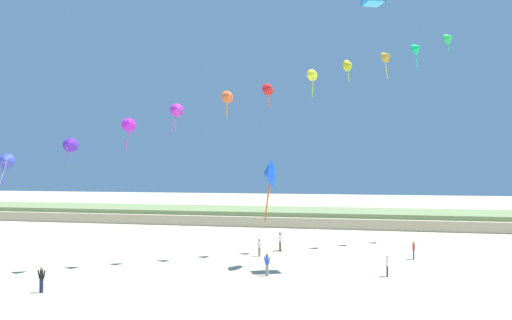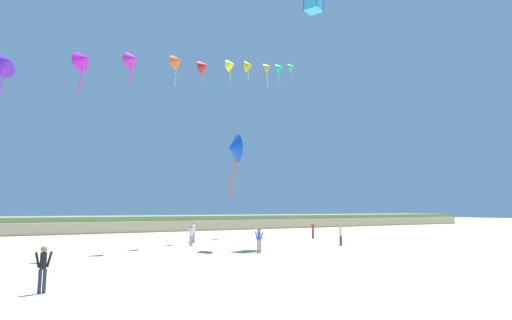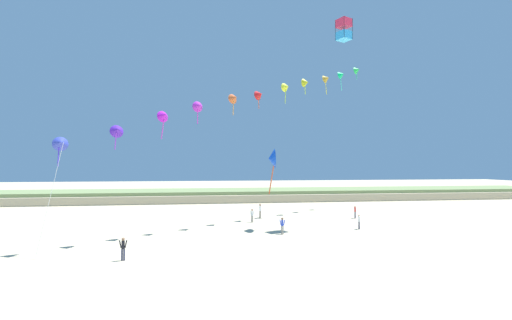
# 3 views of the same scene
# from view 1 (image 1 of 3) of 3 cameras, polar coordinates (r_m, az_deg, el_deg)

# --- Properties ---
(ground_plane) EXTENTS (240.00, 240.00, 0.00)m
(ground_plane) POSITION_cam_1_polar(r_m,az_deg,el_deg) (24.23, -2.88, -19.14)
(ground_plane) COLOR beige
(dune_ridge) EXTENTS (120.00, 12.47, 1.90)m
(dune_ridge) POSITION_cam_1_polar(r_m,az_deg,el_deg) (64.78, 6.67, -7.02)
(dune_ridge) COLOR #BFAE8B
(dune_ridge) RESTS_ON ground
(person_near_left) EXTENTS (0.53, 0.29, 1.57)m
(person_near_left) POSITION_cam_1_polar(r_m,az_deg,el_deg) (32.83, 1.39, -12.75)
(person_near_left) COLOR gray
(person_near_left) RESTS_ON ground
(person_near_right) EXTENTS (0.21, 0.55, 1.56)m
(person_near_right) POSITION_cam_1_polar(r_m,az_deg,el_deg) (40.77, 19.10, -10.43)
(person_near_right) COLOR #282D4C
(person_near_right) RESTS_ON ground
(person_mid_center) EXTENTS (0.33, 0.59, 1.75)m
(person_mid_center) POSITION_cam_1_polar(r_m,az_deg,el_deg) (42.55, 3.03, -9.96)
(person_mid_center) COLOR #726656
(person_mid_center) RESTS_ON ground
(person_far_left) EXTENTS (0.20, 0.52, 1.48)m
(person_far_left) POSITION_cam_1_polar(r_m,az_deg,el_deg) (33.85, 16.09, -12.43)
(person_far_left) COLOR #282D4C
(person_far_left) RESTS_ON ground
(person_far_right) EXTENTS (0.51, 0.30, 1.53)m
(person_far_right) POSITION_cam_1_polar(r_m,az_deg,el_deg) (39.97, 0.43, -10.71)
(person_far_right) COLOR gray
(person_far_right) RESTS_ON ground
(person_far_center) EXTENTS (0.55, 0.21, 1.56)m
(person_far_center) POSITION_cam_1_polar(r_m,az_deg,el_deg) (31.35, -25.24, -13.18)
(person_far_center) COLOR #282D4C
(person_far_center) RESTS_ON ground
(kite_banner_string) EXTENTS (35.25, 25.46, 21.84)m
(kite_banner_string) POSITION_cam_1_polar(r_m,az_deg,el_deg) (40.08, 1.93, 9.17)
(kite_banner_string) COLOR #3947C1
(large_kite_mid_trail) EXTENTS (0.90, 2.06, 4.65)m
(large_kite_mid_trail) POSITION_cam_1_polar(r_m,az_deg,el_deg) (35.05, 1.45, -1.79)
(large_kite_mid_trail) COLOR blue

